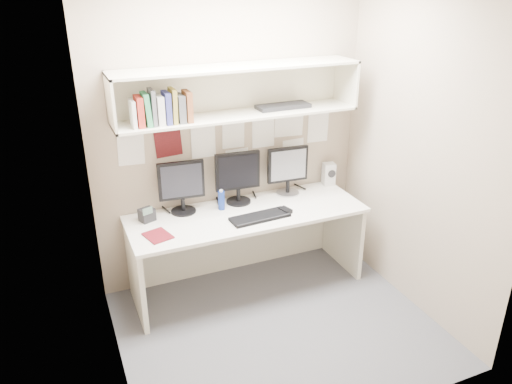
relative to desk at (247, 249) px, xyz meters
name	(u,v)px	position (x,y,z in m)	size (l,w,h in m)	color
floor	(278,328)	(0.00, -0.65, -0.37)	(2.40, 2.00, 0.01)	#4C4C51
wall_back	(231,136)	(0.00, 0.35, 0.93)	(2.40, 0.02, 2.60)	gray
wall_front	(365,241)	(0.00, -1.65, 0.93)	(2.40, 0.02, 2.60)	gray
wall_left	(102,204)	(-1.20, -0.65, 0.93)	(0.02, 2.00, 2.60)	gray
wall_right	(421,153)	(1.20, -0.65, 0.93)	(0.02, 2.00, 2.60)	gray
desk	(247,249)	(0.00, 0.00, 0.00)	(2.00, 0.70, 0.73)	white
overhead_hutch	(236,90)	(0.00, 0.21, 1.35)	(2.00, 0.38, 0.40)	beige
pinned_papers	(231,141)	(0.00, 0.34, 0.88)	(1.92, 0.01, 0.48)	white
monitor_left	(182,185)	(-0.49, 0.22, 0.61)	(0.38, 0.21, 0.45)	black
monitor_center	(238,175)	(0.01, 0.22, 0.61)	(0.39, 0.22, 0.46)	black
monitor_right	(288,168)	(0.49, 0.22, 0.61)	(0.38, 0.21, 0.44)	#A5A5AA
keyboard	(260,217)	(0.05, -0.15, 0.38)	(0.49, 0.18, 0.02)	black
mouse	(285,210)	(0.30, -0.13, 0.38)	(0.07, 0.11, 0.03)	black
speaker	(329,174)	(0.94, 0.26, 0.47)	(0.12, 0.13, 0.21)	beige
blue_bottle	(221,200)	(-0.18, 0.13, 0.45)	(0.06, 0.06, 0.18)	navy
maroon_notebook	(158,236)	(-0.79, -0.13, 0.37)	(0.17, 0.21, 0.01)	#5D1017
desk_phone	(147,215)	(-0.81, 0.16, 0.42)	(0.14, 0.14, 0.14)	black
book_stack	(161,109)	(-0.63, 0.10, 1.29)	(0.45, 0.16, 0.27)	silver
hutch_tray	(283,106)	(0.41, 0.18, 1.19)	(0.45, 0.17, 0.03)	black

